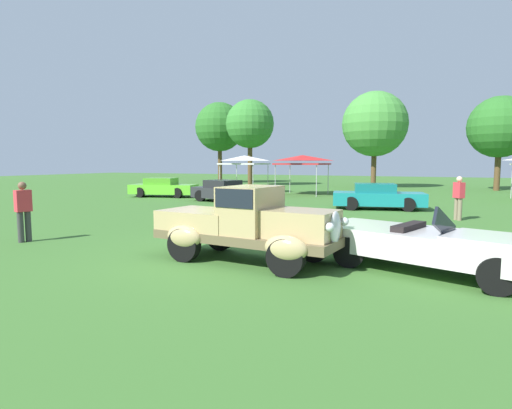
{
  "coord_description": "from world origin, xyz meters",
  "views": [
    {
      "loc": [
        4.86,
        -8.75,
        2.23
      ],
      "look_at": [
        0.52,
        0.67,
        1.18
      ],
      "focal_mm": 29.45,
      "sensor_mm": 36.0,
      "label": 1
    }
  ],
  "objects": [
    {
      "name": "ground_plane",
      "position": [
        0.0,
        0.0,
        0.0
      ],
      "size": [
        120.0,
        120.0,
        0.0
      ],
      "primitive_type": "plane",
      "color": "#386628"
    },
    {
      "name": "feature_pickup_truck",
      "position": [
        0.8,
        -0.38,
        0.86
      ],
      "size": [
        4.43,
        2.11,
        1.7
      ],
      "color": "brown",
      "rests_on": "ground_plane"
    },
    {
      "name": "neighbor_convertible",
      "position": [
        4.68,
        0.31,
        0.58
      ],
      "size": [
        4.91,
        3.0,
        1.4
      ],
      "color": "silver",
      "rests_on": "ground_plane"
    },
    {
      "name": "show_car_lime",
      "position": [
        -11.84,
        13.22,
        0.6
      ],
      "size": [
        4.45,
        2.65,
        1.22
      ],
      "color": "#60C62D",
      "rests_on": "ground_plane"
    },
    {
      "name": "show_car_charcoal",
      "position": [
        -6.66,
        11.93,
        0.6
      ],
      "size": [
        4.29,
        2.8,
        1.22
      ],
      "color": "#28282D",
      "rests_on": "ground_plane"
    },
    {
      "name": "show_car_teal",
      "position": [
        1.81,
        11.66,
        0.6
      ],
      "size": [
        4.46,
        2.6,
        1.22
      ],
      "color": "teal",
      "rests_on": "ground_plane"
    },
    {
      "name": "spectator_between_cars",
      "position": [
        -5.89,
        -0.91,
        0.91
      ],
      "size": [
        0.34,
        0.45,
        1.69
      ],
      "color": "#383838",
      "rests_on": "ground_plane"
    },
    {
      "name": "spectator_far_side",
      "position": [
        5.22,
        9.08,
        0.91
      ],
      "size": [
        0.43,
        0.46,
        1.69
      ],
      "color": "#7F7056",
      "rests_on": "ground_plane"
    },
    {
      "name": "canopy_tent_left_field",
      "position": [
        -8.84,
        18.97,
        2.42
      ],
      "size": [
        2.94,
        2.94,
        2.71
      ],
      "color": "#B7B7BC",
      "rests_on": "ground_plane"
    },
    {
      "name": "canopy_tent_center_field",
      "position": [
        -4.32,
        18.82,
        2.42
      ],
      "size": [
        3.18,
        3.18,
        2.71
      ],
      "color": "#B7B7BC",
      "rests_on": "ground_plane"
    },
    {
      "name": "treeline_far_left",
      "position": [
        -17.46,
        30.53,
        5.91
      ],
      "size": [
        5.15,
        5.15,
        8.51
      ],
      "color": "brown",
      "rests_on": "ground_plane"
    },
    {
      "name": "treeline_mid_left",
      "position": [
        -12.33,
        27.23,
        5.76
      ],
      "size": [
        4.53,
        4.53,
        8.06
      ],
      "color": "brown",
      "rests_on": "ground_plane"
    },
    {
      "name": "treeline_center",
      "position": [
        -1.17,
        28.95,
        5.49
      ],
      "size": [
        5.6,
        5.6,
        8.3
      ],
      "color": "brown",
      "rests_on": "ground_plane"
    },
    {
      "name": "treeline_mid_right",
      "position": [
        8.28,
        29.06,
        4.92
      ],
      "size": [
        4.76,
        4.76,
        7.32
      ],
      "color": "brown",
      "rests_on": "ground_plane"
    }
  ]
}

